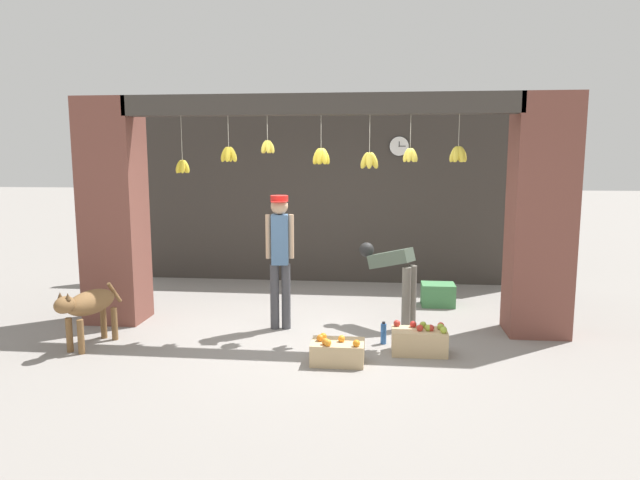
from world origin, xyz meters
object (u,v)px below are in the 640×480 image
produce_box_green (438,295)px  water_bottle (383,334)px  worker_stooping (395,273)px  fruit_crate_apples (420,341)px  wall_clock (399,146)px  shopkeeper (280,251)px  dog (88,305)px  fruit_crate_oranges (337,352)px

produce_box_green → water_bottle: size_ratio=1.80×
worker_stooping → produce_box_green: (0.65, 1.04, -0.52)m
fruit_crate_apples → produce_box_green: (0.39, 2.05, 0.02)m
produce_box_green → wall_clock: 2.60m
shopkeeper → water_bottle: bearing=153.6°
shopkeeper → water_bottle: size_ratio=6.39×
dog → worker_stooping: bearing=125.1°
wall_clock → dog: bearing=-134.0°
shopkeeper → fruit_crate_apples: shopkeeper is taller
water_bottle → wall_clock: wall_clock is taller
dog → produce_box_green: bearing=134.7°
produce_box_green → wall_clock: (-0.55, 1.40, 2.12)m
produce_box_green → fruit_crate_apples: bearing=-100.8°
dog → shopkeeper: (2.00, 0.90, 0.50)m
worker_stooping → produce_box_green: worker_stooping is taller
shopkeeper → produce_box_green: (2.05, 1.32, -0.81)m
shopkeeper → produce_box_green: size_ratio=3.55×
fruit_crate_oranges → wall_clock: size_ratio=1.67×
fruit_crate_oranges → fruit_crate_apples: fruit_crate_apples is taller
dog → wall_clock: bearing=152.0°
shopkeeper → worker_stooping: bearing=-175.6°
fruit_crate_oranges → water_bottle: bearing=54.0°
shopkeeper → dog: bearing=17.4°
shopkeeper → worker_stooping: shopkeeper is taller
fruit_crate_oranges → produce_box_green: size_ratio=1.17×
fruit_crate_oranges → water_bottle: fruit_crate_oranges is taller
fruit_crate_oranges → produce_box_green: 2.73m
produce_box_green → water_bottle: 1.94m
worker_stooping → fruit_crate_apples: 1.17m
worker_stooping → dog: bearing=141.0°
dog → produce_box_green: (4.05, 2.22, -0.32)m
shopkeeper → wall_clock: (1.50, 2.72, 1.30)m
water_bottle → dog: bearing=-172.2°
fruit_crate_apples → produce_box_green: bearing=79.2°
dog → shopkeeper: size_ratio=0.58×
fruit_crate_apples → worker_stooping: bearing=104.3°
fruit_crate_oranges → fruit_crate_apples: bearing=23.3°
dog → fruit_crate_apples: bearing=108.6°
fruit_crate_oranges → fruit_crate_apples: size_ratio=0.92×
fruit_crate_oranges → dog: bearing=175.8°
dog → fruit_crate_oranges: size_ratio=1.77×
dog → wall_clock: 5.35m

